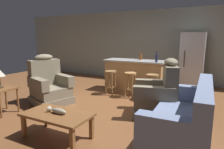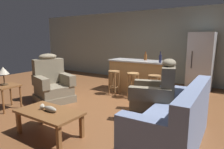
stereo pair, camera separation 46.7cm
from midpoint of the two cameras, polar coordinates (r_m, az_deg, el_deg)
ground_plane at (r=4.94m, az=3.51°, el=-8.45°), size 12.00×12.00×0.00m
back_wall at (r=7.56m, az=15.63°, el=7.80°), size 12.00×0.05×2.60m
coffee_table at (r=3.41m, az=-13.81°, el=-11.09°), size 1.10×0.60×0.42m
fish_figurine at (r=3.37m, az=-13.83°, el=-9.54°), size 0.34×0.10×0.10m
couch at (r=3.27m, az=21.51°, el=-12.94°), size 0.90×1.93×0.94m
recliner_near_lamp at (r=5.24m, az=-14.26°, el=-2.84°), size 1.07×1.07×1.20m
recliner_near_island at (r=4.22m, az=15.65°, el=-6.13°), size 1.05×1.05×1.20m
end_table at (r=4.93m, az=-25.59°, el=-3.93°), size 0.48×0.48×0.56m
table_lamp at (r=4.87m, az=-26.30°, el=0.75°), size 0.24×0.24×0.41m
kitchen_island at (r=5.99m, az=10.01°, el=-0.49°), size 1.80×0.70×0.95m
bar_stool_left at (r=5.65m, az=2.92°, el=-1.06°), size 0.32×0.32×0.68m
bar_stool_middle at (r=5.38m, az=8.48°, el=-1.75°), size 0.32×0.32×0.68m
bar_stool_right at (r=5.16m, az=14.56°, el=-2.49°), size 0.32×0.32×0.68m
refrigerator at (r=6.70m, az=25.86°, el=3.25°), size 0.70×0.69×1.76m
bottle_tall_green at (r=5.99m, az=11.78°, el=4.92°), size 0.09×0.09×0.25m
bottle_short_amber at (r=5.47m, az=16.04°, el=4.42°), size 0.07×0.07×0.30m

